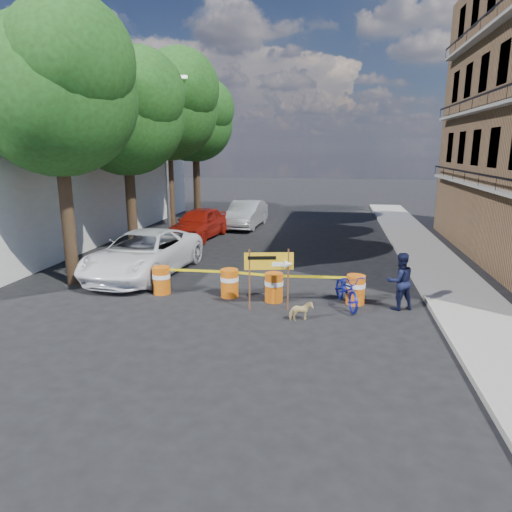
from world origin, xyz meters
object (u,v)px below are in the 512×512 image
(pedestrian, at_px, (400,281))
(bicycle, at_px, (348,274))
(barrel_far_right, at_px, (356,289))
(sedan_silver, at_px, (246,214))
(dog, at_px, (301,311))
(suv_white, at_px, (144,253))
(barrel_far_left, at_px, (161,280))
(detour_sign, at_px, (275,266))
(sedan_red, at_px, (199,223))
(barrel_mid_left, at_px, (230,282))
(barrel_mid_right, at_px, (274,287))

(pedestrian, xyz_separation_m, bicycle, (-1.51, 0.00, 0.14))
(pedestrian, bearing_deg, barrel_far_right, -32.99)
(bicycle, distance_m, sedan_silver, 14.44)
(dog, height_order, suv_white, suv_white)
(barrel_far_left, height_order, dog, barrel_far_left)
(sedan_silver, bearing_deg, suv_white, -95.11)
(detour_sign, xyz_separation_m, sedan_red, (-5.32, 10.19, -0.54))
(detour_sign, xyz_separation_m, pedestrian, (3.59, 0.69, -0.49))
(suv_white, bearing_deg, barrel_mid_left, -23.12)
(detour_sign, bearing_deg, suv_white, 138.72)
(detour_sign, bearing_deg, dog, -53.87)
(detour_sign, height_order, sedan_red, detour_sign)
(barrel_far_left, distance_m, detour_sign, 4.04)
(barrel_far_left, xyz_separation_m, barrel_mid_right, (3.71, -0.16, 0.00))
(barrel_far_left, bearing_deg, bicycle, -2.13)
(barrel_far_right, xyz_separation_m, suv_white, (-7.67, 2.04, 0.34))
(barrel_far_right, height_order, dog, barrel_far_right)
(barrel_far_right, bearing_deg, barrel_far_left, -179.63)
(barrel_far_left, xyz_separation_m, detour_sign, (3.84, -0.91, 0.87))
(barrel_far_left, relative_size, sedan_red, 0.19)
(suv_white, xyz_separation_m, sedan_silver, (1.77, 10.99, -0.03))
(barrel_far_right, distance_m, pedestrian, 1.32)
(barrel_mid_left, xyz_separation_m, barrel_far_right, (3.93, -0.02, 0.00))
(barrel_far_right, height_order, sedan_red, sedan_red)
(barrel_far_right, bearing_deg, suv_white, 165.10)
(dog, height_order, sedan_silver, sedan_silver)
(barrel_mid_left, xyz_separation_m, dog, (2.40, -1.70, -0.20))
(barrel_far_left, xyz_separation_m, sedan_red, (-1.48, 9.28, 0.33))
(sedan_red, bearing_deg, barrel_mid_right, -53.90)
(barrel_mid_left, xyz_separation_m, bicycle, (3.66, -0.28, 0.52))
(barrel_far_right, relative_size, detour_sign, 0.49)
(barrel_far_right, xyz_separation_m, sedan_red, (-7.67, 9.24, 0.33))
(sedan_silver, bearing_deg, dog, -69.44)
(barrel_mid_left, bearing_deg, barrel_far_left, -178.49)
(barrel_far_right, relative_size, sedan_silver, 0.19)
(barrel_far_right, bearing_deg, detour_sign, -157.98)
(detour_sign, bearing_deg, bicycle, 6.41)
(suv_white, bearing_deg, barrel_far_right, -9.63)
(pedestrian, relative_size, sedan_silver, 0.36)
(barrel_mid_right, relative_size, pedestrian, 0.53)
(suv_white, xyz_separation_m, sedan_red, (0.00, 7.20, -0.01))
(suv_white, distance_m, sedan_silver, 11.13)
(barrel_mid_right, relative_size, dog, 1.41)
(barrel_mid_left, relative_size, detour_sign, 0.49)
(barrel_far_right, distance_m, suv_white, 7.94)
(detour_sign, height_order, dog, detour_sign)
(barrel_mid_right, xyz_separation_m, sedan_red, (-5.19, 9.43, 0.33))
(barrel_far_left, height_order, suv_white, suv_white)
(barrel_mid_right, xyz_separation_m, pedestrian, (3.71, -0.06, 0.38))
(barrel_far_left, bearing_deg, detour_sign, -13.34)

